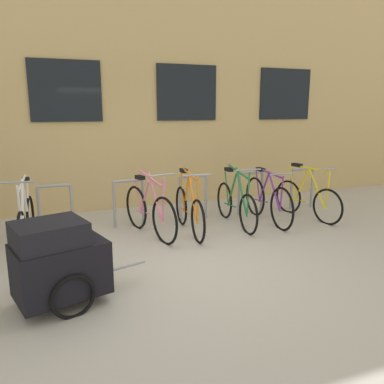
% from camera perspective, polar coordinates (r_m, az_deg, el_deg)
% --- Properties ---
extents(ground_plane, '(42.00, 42.00, 0.00)m').
position_cam_1_polar(ground_plane, '(5.24, -1.01, -10.46)').
color(ground_plane, '#B2ADA0').
extents(storefront_building, '(28.00, 7.55, 5.08)m').
position_cam_1_polar(storefront_building, '(11.63, -13.20, 14.48)').
color(storefront_building, tan).
rests_on(storefront_building, ground).
extents(bike_rack, '(6.56, 0.05, 0.84)m').
position_cam_1_polar(bike_rack, '(6.89, -4.47, -0.54)').
color(bike_rack, gray).
rests_on(bike_rack, ground).
extents(bicycle_orange, '(0.44, 1.70, 1.08)m').
position_cam_1_polar(bicycle_orange, '(6.38, -0.45, -2.61)').
color(bicycle_orange, black).
rests_on(bicycle_orange, ground).
extents(bicycle_pink, '(0.53, 1.69, 1.09)m').
position_cam_1_polar(bicycle_pink, '(6.27, -6.34, -2.82)').
color(bicycle_pink, black).
rests_on(bicycle_pink, ground).
extents(bicycle_purple, '(0.44, 1.75, 0.99)m').
position_cam_1_polar(bicycle_purple, '(7.11, 11.13, -1.20)').
color(bicycle_purple, black).
rests_on(bicycle_purple, ground).
extents(bicycle_yellow, '(0.47, 1.60, 1.02)m').
position_cam_1_polar(bicycle_yellow, '(7.55, 16.66, -0.92)').
color(bicycle_yellow, black).
rests_on(bicycle_yellow, ground).
extents(bicycle_white, '(0.44, 1.66, 1.11)m').
position_cam_1_polar(bicycle_white, '(6.14, -23.35, -4.21)').
color(bicycle_white, black).
rests_on(bicycle_white, ground).
extents(bicycle_green, '(0.44, 1.72, 1.09)m').
position_cam_1_polar(bicycle_green, '(6.83, 6.47, -1.73)').
color(bicycle_green, black).
rests_on(bicycle_green, ground).
extents(bike_trailer, '(1.48, 0.82, 0.94)m').
position_cam_1_polar(bike_trailer, '(4.26, -19.19, -9.73)').
color(bike_trailer, black).
rests_on(bike_trailer, ground).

